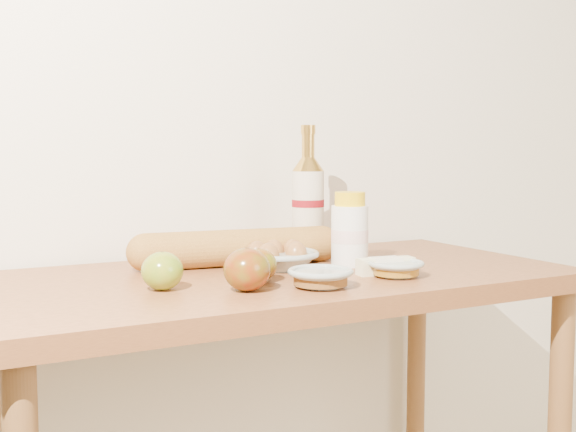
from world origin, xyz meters
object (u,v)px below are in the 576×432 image
object	(u,v)px
egg_bowl	(279,258)
baguette	(238,248)
cream_bottle	(350,231)
bourbon_bottle	(308,204)
table	(281,331)

from	to	relation	value
egg_bowl	baguette	world-z (taller)	baguette
cream_bottle	bourbon_bottle	bearing A→B (deg)	114.38
table	egg_bowl	size ratio (longest dim) A/B	6.48
cream_bottle	egg_bowl	bearing A→B (deg)	-175.58
egg_bowl	baguette	bearing A→B (deg)	128.18
egg_bowl	cream_bottle	bearing A→B (deg)	-10.52
egg_bowl	baguette	xyz separation A→B (m)	(-0.06, 0.08, 0.02)
bourbon_bottle	egg_bowl	world-z (taller)	bourbon_bottle
bourbon_bottle	cream_bottle	bearing A→B (deg)	-103.82
table	baguette	size ratio (longest dim) A/B	2.46
table	cream_bottle	distance (m)	0.26
table	baguette	bearing A→B (deg)	111.72
table	bourbon_bottle	world-z (taller)	bourbon_bottle
cream_bottle	table	bearing A→B (deg)	-161.68
table	egg_bowl	xyz separation A→B (m)	(0.01, 0.04, 0.15)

